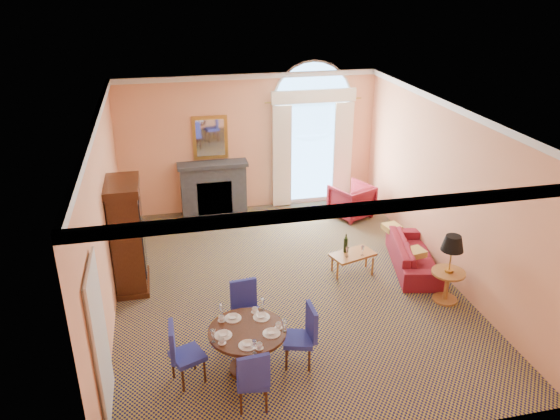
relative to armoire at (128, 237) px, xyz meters
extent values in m
plane|color=#14153F|center=(2.72, -0.64, -0.97)|extent=(7.50, 7.50, 0.00)
cube|color=#F9A677|center=(2.72, 3.11, 0.63)|extent=(6.00, 0.04, 3.20)
cube|color=#F9A677|center=(-0.28, -0.64, 0.63)|extent=(0.04, 7.50, 3.20)
cube|color=#F9A677|center=(5.72, -0.64, 0.63)|extent=(0.04, 7.50, 3.20)
cube|color=white|center=(2.72, -0.64, 2.23)|extent=(6.00, 7.50, 0.04)
cube|color=silver|center=(2.72, -0.64, 2.17)|extent=(6.00, 7.50, 0.12)
cube|color=silver|center=(-0.24, -3.04, 0.06)|extent=(0.08, 0.90, 2.06)
cube|color=#3C4147|center=(1.82, 2.91, -0.37)|extent=(1.50, 0.40, 1.20)
cube|color=#3C4147|center=(1.82, 2.88, 0.27)|extent=(1.60, 0.46, 0.08)
cube|color=gold|center=(1.82, 3.08, 0.83)|extent=(0.80, 0.04, 1.00)
cube|color=silver|center=(1.82, 3.06, 0.83)|extent=(0.64, 0.02, 0.84)
cube|color=silver|center=(4.22, 3.09, 0.28)|extent=(1.90, 0.04, 2.50)
cube|color=#8DBFEC|center=(4.22, 3.08, 0.28)|extent=(1.70, 0.02, 2.30)
cylinder|color=silver|center=(4.22, 3.09, 1.53)|extent=(1.90, 0.04, 1.90)
cube|color=beige|center=(3.47, 2.97, 0.28)|extent=(0.45, 0.06, 2.45)
cube|color=beige|center=(4.97, 2.97, 0.28)|extent=(0.45, 0.06, 2.45)
cube|color=beige|center=(4.22, 2.97, 1.68)|extent=(2.00, 0.08, 0.30)
cube|color=#33180B|center=(0.00, 0.00, -0.04)|extent=(0.51, 0.93, 1.87)
cube|color=#33180B|center=(0.00, 0.00, 0.97)|extent=(0.58, 1.03, 0.15)
cube|color=#33180B|center=(0.00, 0.00, -0.93)|extent=(0.58, 1.03, 0.09)
cylinder|color=#33180B|center=(1.67, -2.74, -0.30)|extent=(1.10, 1.10, 0.05)
cylinder|color=#33180B|center=(1.67, -2.74, -0.65)|extent=(0.15, 0.15, 0.65)
cylinder|color=#33180B|center=(1.67, -2.74, -0.95)|extent=(0.55, 0.55, 0.06)
cylinder|color=white|center=(1.91, -2.50, -0.27)|extent=(0.25, 0.25, 0.01)
imported|color=white|center=(1.91, -2.50, -0.25)|extent=(0.15, 0.15, 0.04)
imported|color=white|center=(1.85, -2.35, -0.24)|extent=(0.09, 0.09, 0.07)
cylinder|color=white|center=(1.51, -2.43, -0.27)|extent=(0.25, 0.25, 0.01)
imported|color=white|center=(1.51, -2.43, -0.25)|extent=(0.15, 0.15, 0.04)
imported|color=white|center=(1.34, -2.45, -0.24)|extent=(0.09, 0.09, 0.07)
cylinder|color=white|center=(1.32, -2.80, -0.27)|extent=(0.25, 0.25, 0.01)
imported|color=white|center=(1.32, -2.80, -0.25)|extent=(0.15, 0.15, 0.04)
imported|color=white|center=(1.29, -2.96, -0.24)|extent=(0.09, 0.09, 0.07)
cylinder|color=white|center=(1.61, -3.09, -0.27)|extent=(0.25, 0.25, 0.01)
imported|color=white|center=(1.61, -3.09, -0.25)|extent=(0.15, 0.15, 0.04)
imported|color=white|center=(1.75, -3.17, -0.24)|extent=(0.09, 0.09, 0.07)
cylinder|color=white|center=(1.98, -2.90, -0.27)|extent=(0.25, 0.25, 0.01)
imported|color=white|center=(1.98, -2.90, -0.25)|extent=(0.15, 0.15, 0.04)
imported|color=white|center=(2.10, -2.79, -0.24)|extent=(0.09, 0.09, 0.07)
cube|color=navy|center=(1.74, -2.00, -0.56)|extent=(0.51, 0.51, 0.07)
cube|color=navy|center=(1.76, -1.81, -0.28)|extent=(0.42, 0.11, 0.50)
cylinder|color=#33180B|center=(1.94, -1.88, -0.78)|extent=(0.03, 0.03, 0.38)
cylinder|color=#33180B|center=(1.62, -1.80, -0.78)|extent=(0.03, 0.03, 0.38)
cylinder|color=#33180B|center=(1.86, -2.20, -0.78)|extent=(0.03, 0.03, 0.38)
cylinder|color=#33180B|center=(1.54, -2.12, -0.78)|extent=(0.03, 0.03, 0.38)
cube|color=navy|center=(1.61, -3.44, -0.56)|extent=(0.47, 0.47, 0.07)
cube|color=navy|center=(1.60, -3.63, -0.28)|extent=(0.42, 0.10, 0.50)
cylinder|color=#33180B|center=(1.43, -3.58, -0.78)|extent=(0.03, 0.03, 0.38)
cylinder|color=#33180B|center=(1.75, -3.62, -0.78)|extent=(0.03, 0.03, 0.38)
cylinder|color=#33180B|center=(1.47, -3.26, -0.78)|extent=(0.03, 0.03, 0.38)
cylinder|color=#33180B|center=(1.80, -3.30, -0.78)|extent=(0.03, 0.03, 0.38)
cube|color=navy|center=(2.40, -2.76, -0.56)|extent=(0.52, 0.52, 0.07)
cube|color=navy|center=(2.59, -2.76, -0.28)|extent=(0.07, 0.42, 0.50)
cylinder|color=#33180B|center=(2.51, -2.96, -0.78)|extent=(0.03, 0.03, 0.38)
cylinder|color=#33180B|center=(2.60, -2.65, -0.78)|extent=(0.03, 0.03, 0.38)
cylinder|color=#33180B|center=(2.20, -2.87, -0.78)|extent=(0.03, 0.03, 0.38)
cylinder|color=#33180B|center=(2.29, -2.56, -0.78)|extent=(0.03, 0.03, 0.38)
cube|color=navy|center=(0.82, -2.77, -0.56)|extent=(0.54, 0.54, 0.07)
cube|color=navy|center=(0.63, -2.78, -0.28)|extent=(0.08, 0.42, 0.50)
cylinder|color=#33180B|center=(0.61, -2.68, -0.78)|extent=(0.03, 0.03, 0.38)
cylinder|color=#33180B|center=(0.73, -2.99, -0.78)|extent=(0.03, 0.03, 0.38)
cylinder|color=#33180B|center=(0.91, -2.56, -0.78)|extent=(0.03, 0.03, 0.38)
cylinder|color=#33180B|center=(1.03, -2.87, -0.78)|extent=(0.03, 0.03, 0.38)
imported|color=maroon|center=(5.27, -0.52, -0.70)|extent=(1.16, 2.02, 0.55)
imported|color=maroon|center=(4.91, 2.03, -0.59)|extent=(1.11, 1.12, 0.78)
cube|color=#A86A32|center=(4.05, -0.46, -0.58)|extent=(0.91, 0.67, 0.05)
cylinder|color=#A86A32|center=(3.71, -0.63, -0.79)|extent=(0.04, 0.04, 0.36)
cylinder|color=#A86A32|center=(4.40, -0.63, -0.79)|extent=(0.04, 0.04, 0.36)
cylinder|color=#A86A32|center=(3.71, -0.30, -0.79)|extent=(0.04, 0.04, 0.36)
cylinder|color=#A86A32|center=(4.40, -0.30, -0.79)|extent=(0.04, 0.04, 0.36)
cylinder|color=#A86A32|center=(5.32, -1.72, -0.42)|extent=(0.57, 0.57, 0.04)
cylinder|color=#A86A32|center=(5.32, -1.72, -0.71)|extent=(0.08, 0.08, 0.54)
cylinder|color=#A86A32|center=(5.32, -1.72, -0.95)|extent=(0.42, 0.42, 0.04)
camera|label=1|loc=(0.73, -8.97, 4.32)|focal=35.00mm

